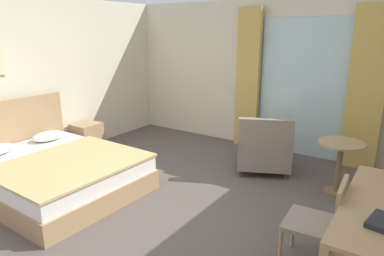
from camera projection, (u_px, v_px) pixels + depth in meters
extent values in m
cube|color=#564C47|center=(157.00, 215.00, 4.17)|extent=(5.99, 6.59, 0.10)
cube|color=beige|center=(264.00, 76.00, 6.22)|extent=(5.59, 0.12, 2.61)
cube|color=beige|center=(16.00, 84.00, 5.29)|extent=(0.12, 6.19, 2.61)
cube|color=silver|center=(303.00, 89.00, 5.80)|extent=(1.49, 0.02, 2.29)
cube|color=tan|center=(248.00, 80.00, 6.21)|extent=(0.43, 0.10, 2.47)
cube|color=tan|center=(366.00, 90.00, 5.17)|extent=(0.53, 0.10, 2.47)
cube|color=tan|center=(57.00, 181.00, 4.67)|extent=(2.16, 1.77, 0.26)
cube|color=white|center=(55.00, 165.00, 4.61)|extent=(2.09, 1.72, 0.20)
cube|color=tan|center=(10.00, 137.00, 5.16)|extent=(0.10, 1.77, 1.11)
cube|color=tan|center=(71.00, 163.00, 4.38)|extent=(1.44, 1.74, 0.03)
ellipsoid|color=white|center=(48.00, 136.00, 5.31)|extent=(0.36, 0.50, 0.13)
cube|color=tan|center=(87.00, 137.00, 6.18)|extent=(0.42, 0.44, 0.50)
cube|color=#8F704E|center=(76.00, 135.00, 5.97)|extent=(0.36, 0.01, 0.12)
cube|color=tan|center=(357.00, 203.00, 3.60)|extent=(0.06, 0.06, 0.74)
cube|color=gray|center=(312.00, 223.00, 3.10)|extent=(0.49, 0.50, 0.04)
cube|color=tan|center=(340.00, 206.00, 2.93)|extent=(0.06, 0.45, 0.42)
cylinder|color=tan|center=(293.00, 228.00, 3.44)|extent=(0.04, 0.04, 0.41)
cylinder|color=tan|center=(280.00, 251.00, 3.09)|extent=(0.04, 0.04, 0.41)
cylinder|color=tan|center=(338.00, 240.00, 3.24)|extent=(0.04, 0.04, 0.41)
cube|color=gray|center=(263.00, 154.00, 5.35)|extent=(1.03, 1.04, 0.29)
cube|color=gray|center=(266.00, 136.00, 4.93)|extent=(0.75, 0.44, 0.50)
cube|color=gray|center=(286.00, 142.00, 5.24)|extent=(0.43, 0.75, 0.16)
cube|color=gray|center=(242.00, 139.00, 5.34)|extent=(0.43, 0.75, 0.16)
cylinder|color=#4C3D2D|center=(282.00, 160.00, 5.67)|extent=(0.04, 0.04, 0.10)
cylinder|color=#4C3D2D|center=(242.00, 158.00, 5.77)|extent=(0.04, 0.04, 0.10)
cylinder|color=#4C3D2D|center=(286.00, 176.00, 5.04)|extent=(0.04, 0.04, 0.10)
cylinder|color=#4C3D2D|center=(241.00, 173.00, 5.14)|extent=(0.04, 0.04, 0.10)
cylinder|color=tan|center=(342.00, 143.00, 4.46)|extent=(0.59, 0.59, 0.03)
cylinder|color=brown|center=(339.00, 169.00, 4.56)|extent=(0.07, 0.07, 0.68)
cylinder|color=brown|center=(336.00, 191.00, 4.65)|extent=(0.32, 0.32, 0.02)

